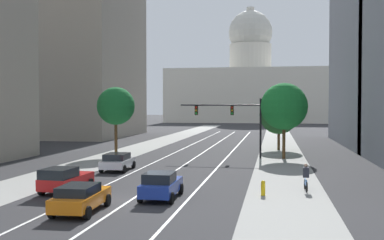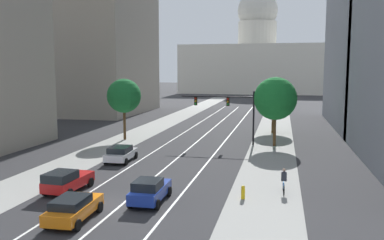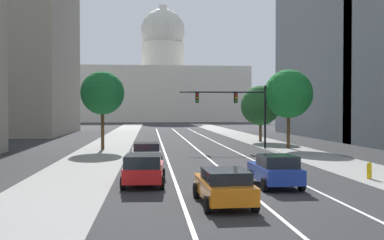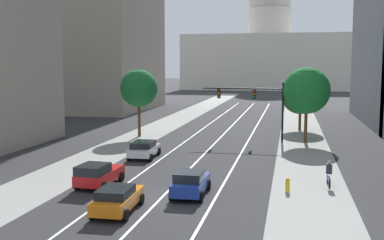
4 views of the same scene
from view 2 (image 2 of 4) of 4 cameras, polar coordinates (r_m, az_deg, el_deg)
ground_plane at (r=64.25m, az=3.78°, el=-0.49°), size 400.00×400.00×0.00m
sidewalk_left at (r=61.36m, az=-4.97°, el=-0.85°), size 4.78×130.00×0.01m
sidewalk_right at (r=58.58m, az=11.46°, el=-1.34°), size 4.78×130.00×0.01m
lane_stripe_left at (r=50.34m, az=-2.37°, el=-2.55°), size 0.16×90.00×0.01m
lane_stripe_center at (r=49.63m, az=1.14°, el=-2.69°), size 0.16×90.00×0.01m
lane_stripe_right at (r=49.12m, az=4.75°, el=-2.81°), size 0.16×90.00×0.01m
office_tower_far_left at (r=84.01m, az=-13.91°, el=15.35°), size 20.41×24.65×41.60m
capitol_building at (r=154.73m, az=9.03°, el=8.05°), size 53.17×29.94×38.35m
car_red at (r=29.62m, az=-17.16°, el=-8.09°), size 2.19×4.15×1.59m
car_white at (r=38.08m, az=-9.93°, el=-4.62°), size 2.25×4.29×1.44m
car_orange at (r=24.13m, az=-16.25°, el=-11.70°), size 2.10×4.34×1.42m
car_blue at (r=26.35m, az=-5.94°, el=-9.75°), size 2.01×4.12×1.57m
traffic_signal_mast at (r=45.81m, az=5.23°, el=1.87°), size 8.31×0.39×6.06m
fire_hydrant at (r=27.17m, az=7.15°, el=-9.98°), size 0.26×0.35×0.91m
cyclist at (r=28.82m, az=12.73°, el=-8.31°), size 0.37×1.70×1.72m
street_tree_near_right at (r=45.50m, az=11.59°, el=2.94°), size 4.70×4.70×7.62m
street_tree_mid_right at (r=55.01m, az=11.31°, el=2.56°), size 4.65×4.65×6.56m
street_tree_near_left at (r=49.36m, az=-9.50°, el=3.34°), size 4.08×4.08×7.35m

